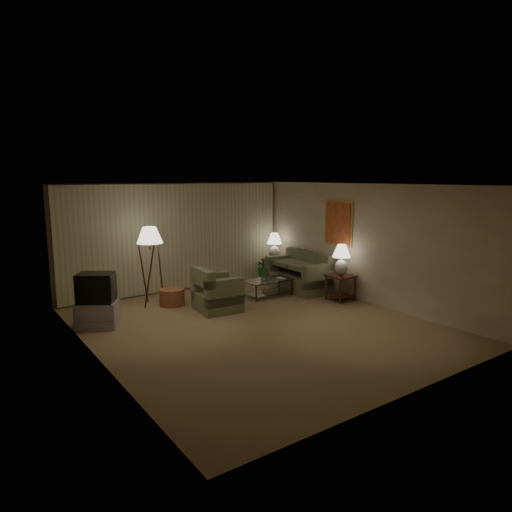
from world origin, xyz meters
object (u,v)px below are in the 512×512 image
at_px(table_lamp_near, 341,257).
at_px(tv_cabinet, 98,315).
at_px(armchair, 217,293).
at_px(coffee_table, 268,285).
at_px(sofa, 298,275).
at_px(ottoman, 172,297).
at_px(crt_tv, 96,288).
at_px(side_table_near, 341,283).
at_px(table_lamp_far, 274,244).
at_px(side_table_far, 274,266).
at_px(vase, 263,277).
at_px(floor_lamp, 151,265).

bearing_deg(table_lamp_near, tv_cabinet, 166.21).
relative_size(armchair, coffee_table, 0.86).
bearing_deg(sofa, ottoman, -97.36).
xyz_separation_m(tv_cabinet, crt_tv, (0.00, -0.00, 0.53)).
relative_size(sofa, side_table_near, 2.96).
height_order(armchair, table_lamp_far, table_lamp_far).
bearing_deg(side_table_near, side_table_far, 90.00).
height_order(table_lamp_far, vase, table_lamp_far).
bearing_deg(table_lamp_far, side_table_near, -90.00).
distance_m(armchair, tv_cabinet, 2.47).
relative_size(coffee_table, crt_tv, 1.50).
bearing_deg(coffee_table, crt_tv, 179.62).
distance_m(floor_lamp, ottoman, 0.86).
bearing_deg(tv_cabinet, side_table_near, 18.39).
xyz_separation_m(sofa, ottoman, (-3.23, 0.53, -0.19)).
height_order(sofa, vase, sofa).
height_order(armchair, table_lamp_near, table_lamp_near).
relative_size(side_table_near, vase, 4.26).
height_order(table_lamp_far, tv_cabinet, table_lamp_far).
distance_m(tv_cabinet, ottoman, 1.92).
distance_m(table_lamp_far, coffee_table, 1.90).
relative_size(side_table_near, table_lamp_far, 0.83).
xyz_separation_m(sofa, coffee_table, (-1.02, -0.10, -0.10)).
bearing_deg(crt_tv, coffee_table, 31.81).
distance_m(table_lamp_near, tv_cabinet, 5.41).
xyz_separation_m(tv_cabinet, vase, (3.88, -0.03, 0.24)).
bearing_deg(crt_tv, tv_cabinet, 122.19).
bearing_deg(tv_cabinet, crt_tv, -57.81).
distance_m(side_table_near, vase, 1.82).
bearing_deg(floor_lamp, vase, -20.42).
relative_size(side_table_far, ottoman, 1.07).
bearing_deg(sofa, vase, -83.12).
relative_size(sofa, side_table_far, 2.96).
bearing_deg(table_lamp_far, coffee_table, -132.08).
height_order(side_table_far, table_lamp_far, table_lamp_far).
height_order(armchair, vase, armchair).
distance_m(side_table_far, table_lamp_far, 0.62).
xyz_separation_m(armchair, side_table_near, (2.76, -0.93, 0.04)).
relative_size(armchair, crt_tv, 1.29).
bearing_deg(coffee_table, tv_cabinet, 179.62).
bearing_deg(table_lamp_near, ottoman, 150.91).
height_order(side_table_near, floor_lamp, floor_lamp).
xyz_separation_m(tv_cabinet, floor_lamp, (1.45, 0.88, 0.67)).
xyz_separation_m(table_lamp_far, coffee_table, (-1.17, -1.30, -0.75)).
bearing_deg(crt_tv, table_lamp_far, 45.90).
relative_size(armchair, tv_cabinet, 1.18).
bearing_deg(side_table_near, vase, 136.56).
height_order(coffee_table, tv_cabinet, tv_cabinet).
bearing_deg(side_table_far, armchair, -149.71).
xyz_separation_m(table_lamp_near, vase, (-1.32, 1.25, -0.54)).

